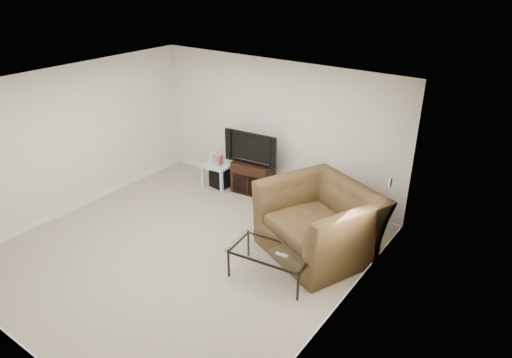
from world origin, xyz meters
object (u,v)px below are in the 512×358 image
Objects in this scene: recliner at (320,211)px; coffee_table at (271,263)px; subwoofer at (221,178)px; side_table at (219,175)px; tv_stand at (254,176)px; television at (253,147)px.

recliner is 1.42× the size of coffee_table.
subwoofer is at bearing -175.15° from recliner.
side_table is 0.44× the size of coffee_table.
tv_stand is 2.23× the size of subwoofer.
television is 0.62× the size of recliner.
television reaches higher than side_table.
coffee_table is (2.39, -1.79, 0.05)m from subwoofer.
television is at bearing 131.41° from coffee_table.
side_table is at bearing -168.09° from tv_stand.
television is 2.96× the size of subwoofer.
recliner is (1.97, -1.05, -0.22)m from television.
television is at bearing 16.33° from side_table.
subwoofer is at bearing 37.18° from side_table.
side_table is 2.99m from coffee_table.
television is at bearing 15.25° from subwoofer.
recliner is at bearing -18.41° from subwoofer.
tv_stand is 2.65m from coffee_table.
side_table is (-0.68, -0.23, -0.07)m from tv_stand.
television reaches higher than subwoofer.
tv_stand is 0.72m from side_table.
tv_stand is 2.28m from recliner.
coffee_table is at bearing -55.82° from tv_stand.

